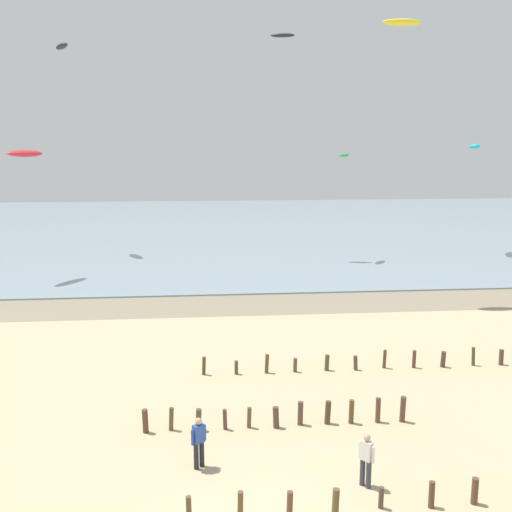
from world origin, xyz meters
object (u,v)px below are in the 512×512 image
kite_aloft_0 (402,22)px  kite_aloft_3 (475,146)px  person_nearest_camera (366,458)px  person_by_waterline (199,441)px  kite_aloft_1 (25,153)px  kite_aloft_2 (283,35)px  kite_aloft_4 (344,155)px  kite_aloft_5 (62,46)px

kite_aloft_0 → kite_aloft_3: bearing=51.9°
person_nearest_camera → person_by_waterline: same height
kite_aloft_0 → kite_aloft_3: (12.85, 15.84, -7.62)m
person_nearest_camera → kite_aloft_3: kite_aloft_3 is taller
kite_aloft_1 → kite_aloft_3: (38.56, 7.77, 0.51)m
person_by_waterline → kite_aloft_2: bearing=78.2°
kite_aloft_1 → kite_aloft_4: size_ratio=1.62×
kite_aloft_1 → kite_aloft_4: 26.03m
kite_aloft_3 → kite_aloft_5: size_ratio=1.04×
kite_aloft_5 → person_nearest_camera: bearing=-1.2°
kite_aloft_3 → kite_aloft_4: kite_aloft_3 is taller
person_by_waterline → kite_aloft_1: size_ratio=0.53×
person_nearest_camera → kite_aloft_0: kite_aloft_0 is taller
kite_aloft_0 → kite_aloft_2: 16.39m
kite_aloft_1 → kite_aloft_4: (25.50, 5.21, -0.27)m
person_by_waterline → kite_aloft_1: bearing=114.5°
kite_aloft_1 → kite_aloft_3: 39.34m
person_by_waterline → kite_aloft_4: (12.61, 33.46, 8.44)m
kite_aloft_5 → kite_aloft_4: bearing=51.4°
kite_aloft_1 → kite_aloft_5: kite_aloft_5 is taller
person_nearest_camera → kite_aloft_4: (7.59, 34.97, 8.44)m
kite_aloft_5 → kite_aloft_3: bearing=60.1°
kite_aloft_3 → kite_aloft_4: 13.33m
kite_aloft_0 → kite_aloft_1: (-25.71, 8.07, -8.12)m
person_by_waterline → kite_aloft_2: 40.84m
kite_aloft_2 → kite_aloft_4: kite_aloft_2 is taller
kite_aloft_2 → person_nearest_camera: bearing=97.8°
person_nearest_camera → kite_aloft_2: kite_aloft_2 is taller
person_nearest_camera → kite_aloft_4: kite_aloft_4 is taller
kite_aloft_0 → kite_aloft_1: bearing=163.5°
person_nearest_camera → person_by_waterline: 5.24m
kite_aloft_3 → kite_aloft_4: (-13.06, -2.56, -0.77)m
kite_aloft_0 → person_nearest_camera: bearing=-108.8°
kite_aloft_2 → kite_aloft_3: (18.25, 0.47, -9.47)m
kite_aloft_4 → kite_aloft_2: bearing=102.3°
kite_aloft_3 → person_by_waterline: bearing=171.7°
person_nearest_camera → person_by_waterline: (-5.02, 1.51, 0.00)m
kite_aloft_2 → kite_aloft_0: bearing=120.8°
person_by_waterline → kite_aloft_0: kite_aloft_0 is taller
kite_aloft_2 → kite_aloft_4: bearing=169.6°
person_by_waterline → kite_aloft_0: (12.82, 20.18, 16.83)m
person_nearest_camera → kite_aloft_0: (7.80, 21.69, 16.83)m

